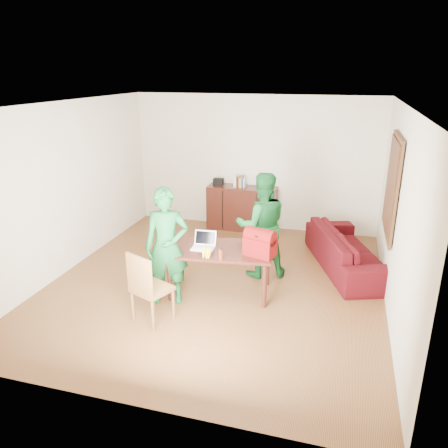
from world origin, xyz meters
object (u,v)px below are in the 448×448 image
(laptop, at_px, (203,246))
(sofa, at_px, (348,250))
(bottle, at_px, (221,254))
(person_near, at_px, (167,247))
(red_bag, at_px, (260,245))
(chair, at_px, (152,301))
(table, at_px, (220,254))
(person_far, at_px, (262,225))

(laptop, relative_size, sofa, 0.15)
(bottle, bearing_deg, laptop, 138.97)
(person_near, height_order, red_bag, person_near)
(chair, relative_size, sofa, 0.45)
(table, xyz_separation_m, bottle, (0.12, -0.39, 0.17))
(bottle, bearing_deg, person_far, 73.57)
(table, distance_m, bottle, 0.44)
(table, relative_size, red_bag, 3.80)
(person_near, height_order, laptop, person_near)
(person_far, xyz_separation_m, bottle, (-0.34, -1.15, -0.05))
(chair, bearing_deg, bottle, 61.29)
(red_bag, height_order, sofa, red_bag)
(table, bearing_deg, person_far, 52.11)
(laptop, bearing_deg, person_near, -141.78)
(person_near, bearing_deg, laptop, 23.89)
(person_far, bearing_deg, person_near, 26.42)
(person_near, relative_size, person_far, 0.99)
(bottle, bearing_deg, table, 106.98)
(table, height_order, person_far, person_far)
(person_near, bearing_deg, bottle, -13.89)
(person_near, bearing_deg, sofa, 18.99)
(chair, height_order, sofa, chair)
(table, distance_m, person_far, 0.91)
(laptop, relative_size, bottle, 1.89)
(chair, distance_m, sofa, 3.42)
(person_near, xyz_separation_m, bottle, (0.76, 0.05, -0.04))
(person_far, xyz_separation_m, red_bag, (0.14, -0.86, 0.02))
(chair, xyz_separation_m, red_bag, (1.24, 0.90, 0.57))
(bottle, xyz_separation_m, sofa, (1.69, 1.78, -0.47))
(person_far, bearing_deg, sofa, -176.03)
(table, distance_m, chair, 1.23)
(chair, height_order, red_bag, red_bag)
(table, relative_size, person_far, 0.95)
(chair, height_order, person_near, person_near)
(laptop, height_order, sofa, laptop)
(table, distance_m, person_near, 0.81)
(laptop, bearing_deg, bottle, -44.44)
(chair, bearing_deg, red_bag, 58.78)
(table, distance_m, sofa, 2.30)
(laptop, xyz_separation_m, sofa, (2.05, 1.47, -0.43))
(laptop, distance_m, sofa, 2.56)
(table, xyz_separation_m, person_far, (0.46, 0.76, 0.22))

